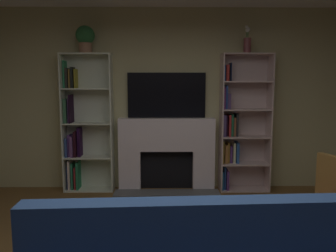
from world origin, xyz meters
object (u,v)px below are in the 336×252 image
at_px(potted_plant, 85,38).
at_px(vase_with_flowers, 247,43).
at_px(tv, 167,95).
at_px(bookshelf_left, 83,127).
at_px(armchair, 325,212).
at_px(bookshelf_right, 239,126).
at_px(fireplace, 167,152).

relative_size(potted_plant, vase_with_flowers, 0.97).
relative_size(tv, bookshelf_left, 0.57).
bearing_deg(potted_plant, bookshelf_left, 150.64).
bearing_deg(armchair, tv, 120.31).
height_order(tv, bookshelf_left, bookshelf_left).
bearing_deg(bookshelf_right, potted_plant, -179.01).
distance_m(fireplace, tv, 0.86).
relative_size(tv, armchair, 1.21).
relative_size(bookshelf_right, armchair, 2.12).
bearing_deg(fireplace, tv, 90.00).
height_order(fireplace, potted_plant, potted_plant).
xyz_separation_m(tv, bookshelf_right, (1.09, -0.08, -0.47)).
relative_size(fireplace, vase_with_flowers, 3.83).
bearing_deg(armchair, vase_with_flowers, 94.69).
height_order(fireplace, armchair, fireplace).
distance_m(tv, bookshelf_left, 1.35).
xyz_separation_m(bookshelf_right, armchair, (0.27, -2.24, -0.47)).
distance_m(bookshelf_left, armchair, 3.48).
relative_size(tv, bookshelf_right, 0.57).
xyz_separation_m(fireplace, tv, (0.00, 0.08, 0.86)).
xyz_separation_m(fireplace, armchair, (1.36, -2.23, -0.08)).
relative_size(tv, vase_with_flowers, 2.91).
bearing_deg(potted_plant, armchair, -40.99).
bearing_deg(bookshelf_left, armchair, -40.64).
xyz_separation_m(vase_with_flowers, armchair, (0.18, -2.20, -1.70)).
xyz_separation_m(bookshelf_left, bookshelf_right, (2.35, -0.01, 0.01)).
height_order(potted_plant, vase_with_flowers, vase_with_flowers).
bearing_deg(bookshelf_right, vase_with_flowers, -24.28).
xyz_separation_m(tv, vase_with_flowers, (1.17, -0.12, 0.76)).
relative_size(bookshelf_left, vase_with_flowers, 5.08).
bearing_deg(fireplace, bookshelf_right, 0.12).
xyz_separation_m(fireplace, bookshelf_right, (1.09, 0.00, 0.39)).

